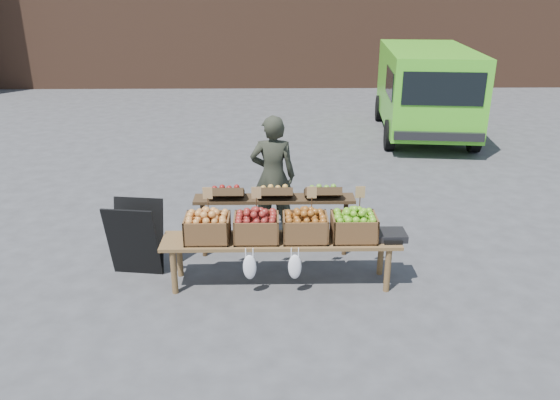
{
  "coord_description": "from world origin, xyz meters",
  "views": [
    {
      "loc": [
        -0.69,
        -5.73,
        3.24
      ],
      "look_at": [
        -0.58,
        0.37,
        0.85
      ],
      "focal_mm": 35.0,
      "sensor_mm": 36.0,
      "label": 1
    }
  ],
  "objects_px": {
    "vendor": "(273,176)",
    "back_table": "(274,218)",
    "crate_russet_pears": "(256,228)",
    "chalkboard_sign": "(136,238)",
    "crate_red_apples": "(305,228)",
    "crate_green_apples": "(354,227)",
    "delivery_van": "(425,92)",
    "crate_golden_apples": "(208,228)",
    "weighing_scale": "(391,235)",
    "display_bench": "(281,261)"
  },
  "relations": [
    {
      "from": "delivery_van",
      "to": "crate_russet_pears",
      "type": "relative_size",
      "value": 8.8
    },
    {
      "from": "crate_russet_pears",
      "to": "vendor",
      "type": "bearing_deg",
      "value": 82.06
    },
    {
      "from": "chalkboard_sign",
      "to": "display_bench",
      "type": "relative_size",
      "value": 0.34
    },
    {
      "from": "weighing_scale",
      "to": "crate_red_apples",
      "type": "bearing_deg",
      "value": 180.0
    },
    {
      "from": "back_table",
      "to": "display_bench",
      "type": "height_order",
      "value": "back_table"
    },
    {
      "from": "display_bench",
      "to": "weighing_scale",
      "type": "relative_size",
      "value": 7.94
    },
    {
      "from": "chalkboard_sign",
      "to": "crate_russet_pears",
      "type": "distance_m",
      "value": 1.49
    },
    {
      "from": "chalkboard_sign",
      "to": "crate_golden_apples",
      "type": "relative_size",
      "value": 1.83
    },
    {
      "from": "display_bench",
      "to": "crate_green_apples",
      "type": "distance_m",
      "value": 0.93
    },
    {
      "from": "back_table",
      "to": "vendor",
      "type": "bearing_deg",
      "value": 91.13
    },
    {
      "from": "chalkboard_sign",
      "to": "display_bench",
      "type": "bearing_deg",
      "value": -1.58
    },
    {
      "from": "vendor",
      "to": "crate_green_apples",
      "type": "distance_m",
      "value": 1.67
    },
    {
      "from": "crate_red_apples",
      "to": "weighing_scale",
      "type": "distance_m",
      "value": 0.98
    },
    {
      "from": "display_bench",
      "to": "crate_green_apples",
      "type": "bearing_deg",
      "value": 0.0
    },
    {
      "from": "chalkboard_sign",
      "to": "crate_russet_pears",
      "type": "height_order",
      "value": "chalkboard_sign"
    },
    {
      "from": "crate_red_apples",
      "to": "weighing_scale",
      "type": "bearing_deg",
      "value": 0.0
    },
    {
      "from": "crate_green_apples",
      "to": "weighing_scale",
      "type": "height_order",
      "value": "crate_green_apples"
    },
    {
      "from": "delivery_van",
      "to": "crate_green_apples",
      "type": "height_order",
      "value": "delivery_van"
    },
    {
      "from": "display_bench",
      "to": "crate_red_apples",
      "type": "relative_size",
      "value": 5.4
    },
    {
      "from": "crate_red_apples",
      "to": "crate_green_apples",
      "type": "bearing_deg",
      "value": 0.0
    },
    {
      "from": "delivery_van",
      "to": "crate_golden_apples",
      "type": "xyz_separation_m",
      "value": [
        -4.26,
        -6.85,
        -0.28
      ]
    },
    {
      "from": "back_table",
      "to": "crate_russet_pears",
      "type": "distance_m",
      "value": 0.77
    },
    {
      "from": "back_table",
      "to": "display_bench",
      "type": "bearing_deg",
      "value": -84.73
    },
    {
      "from": "crate_green_apples",
      "to": "crate_red_apples",
      "type": "bearing_deg",
      "value": 180.0
    },
    {
      "from": "crate_red_apples",
      "to": "crate_green_apples",
      "type": "height_order",
      "value": "same"
    },
    {
      "from": "vendor",
      "to": "weighing_scale",
      "type": "height_order",
      "value": "vendor"
    },
    {
      "from": "crate_green_apples",
      "to": "vendor",
      "type": "bearing_deg",
      "value": 122.9
    },
    {
      "from": "back_table",
      "to": "display_bench",
      "type": "xyz_separation_m",
      "value": [
        0.07,
        -0.72,
        -0.24
      ]
    },
    {
      "from": "vendor",
      "to": "chalkboard_sign",
      "type": "bearing_deg",
      "value": 36.49
    },
    {
      "from": "back_table",
      "to": "crate_green_apples",
      "type": "relative_size",
      "value": 4.2
    },
    {
      "from": "crate_red_apples",
      "to": "crate_green_apples",
      "type": "xyz_separation_m",
      "value": [
        0.55,
        0.0,
        0.0
      ]
    },
    {
      "from": "display_bench",
      "to": "crate_red_apples",
      "type": "height_order",
      "value": "crate_red_apples"
    },
    {
      "from": "crate_red_apples",
      "to": "chalkboard_sign",
      "type": "bearing_deg",
      "value": 171.79
    },
    {
      "from": "crate_green_apples",
      "to": "crate_golden_apples",
      "type": "bearing_deg",
      "value": 180.0
    },
    {
      "from": "chalkboard_sign",
      "to": "weighing_scale",
      "type": "xyz_separation_m",
      "value": [
        2.97,
        -0.29,
        0.15
      ]
    },
    {
      "from": "delivery_van",
      "to": "crate_green_apples",
      "type": "distance_m",
      "value": 7.34
    },
    {
      "from": "delivery_van",
      "to": "crate_green_apples",
      "type": "bearing_deg",
      "value": -104.37
    },
    {
      "from": "back_table",
      "to": "crate_russet_pears",
      "type": "relative_size",
      "value": 4.2
    },
    {
      "from": "delivery_van",
      "to": "vendor",
      "type": "relative_size",
      "value": 2.61
    },
    {
      "from": "display_bench",
      "to": "crate_russet_pears",
      "type": "relative_size",
      "value": 5.4
    },
    {
      "from": "delivery_van",
      "to": "crate_green_apples",
      "type": "xyz_separation_m",
      "value": [
        -2.61,
        -6.85,
        -0.28
      ]
    },
    {
      "from": "display_bench",
      "to": "weighing_scale",
      "type": "bearing_deg",
      "value": 0.0
    },
    {
      "from": "vendor",
      "to": "back_table",
      "type": "xyz_separation_m",
      "value": [
        0.01,
        -0.68,
        -0.32
      ]
    },
    {
      "from": "delivery_van",
      "to": "vendor",
      "type": "bearing_deg",
      "value": -116.32
    },
    {
      "from": "crate_golden_apples",
      "to": "crate_red_apples",
      "type": "xyz_separation_m",
      "value": [
        1.1,
        0.0,
        0.0
      ]
    },
    {
      "from": "crate_golden_apples",
      "to": "crate_red_apples",
      "type": "relative_size",
      "value": 1.0
    },
    {
      "from": "crate_red_apples",
      "to": "weighing_scale",
      "type": "relative_size",
      "value": 1.47
    },
    {
      "from": "crate_russet_pears",
      "to": "crate_red_apples",
      "type": "distance_m",
      "value": 0.55
    },
    {
      "from": "vendor",
      "to": "delivery_van",
      "type": "bearing_deg",
      "value": -120.47
    },
    {
      "from": "vendor",
      "to": "chalkboard_sign",
      "type": "height_order",
      "value": "vendor"
    }
  ]
}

